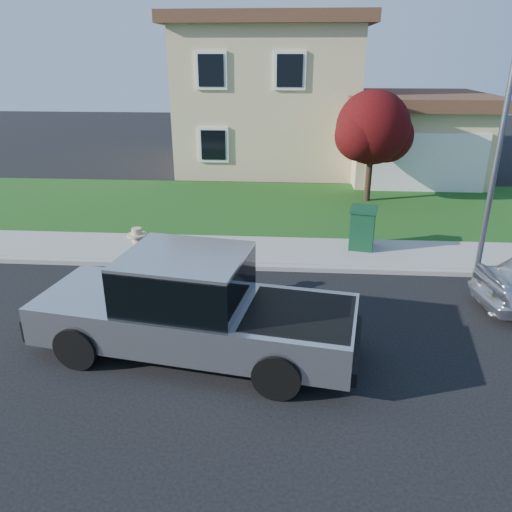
{
  "coord_description": "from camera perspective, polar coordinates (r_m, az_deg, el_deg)",
  "views": [
    {
      "loc": [
        1.2,
        -9.01,
        5.22
      ],
      "look_at": [
        0.48,
        0.87,
        1.2
      ],
      "focal_mm": 35.0,
      "sensor_mm": 36.0,
      "label": 1
    }
  ],
  "objects": [
    {
      "name": "ground",
      "position": [
        10.48,
        -2.99,
        -7.81
      ],
      "size": [
        80.0,
        80.0,
        0.0
      ],
      "primitive_type": "plane",
      "color": "black",
      "rests_on": "ground"
    },
    {
      "name": "curb",
      "position": [
        12.98,
        2.95,
        -1.36
      ],
      "size": [
        40.0,
        0.2,
        0.12
      ],
      "primitive_type": "cube",
      "color": "gray",
      "rests_on": "ground"
    },
    {
      "name": "sidewalk",
      "position": [
        13.99,
        3.06,
        0.48
      ],
      "size": [
        40.0,
        2.0,
        0.15
      ],
      "primitive_type": "cube",
      "color": "gray",
      "rests_on": "ground"
    },
    {
      "name": "lawn",
      "position": [
        18.26,
        3.39,
        5.6
      ],
      "size": [
        40.0,
        7.0,
        0.1
      ],
      "primitive_type": "cube",
      "color": "#1B4012",
      "rests_on": "ground"
    },
    {
      "name": "house",
      "position": [
        25.48,
        4.63,
        17.4
      ],
      "size": [
        14.0,
        11.3,
        6.85
      ],
      "color": "tan",
      "rests_on": "ground"
    },
    {
      "name": "pickup_truck",
      "position": [
        9.22,
        -7.17,
        -5.95
      ],
      "size": [
        6.21,
        2.94,
        1.96
      ],
      "rotation": [
        0.0,
        0.0,
        -0.16
      ],
      "color": "black",
      "rests_on": "ground"
    },
    {
      "name": "woman",
      "position": [
        11.23,
        -13.08,
        -1.44
      ],
      "size": [
        0.67,
        0.52,
        1.79
      ],
      "rotation": [
        0.0,
        0.0,
        3.39
      ],
      "color": "tan",
      "rests_on": "ground"
    },
    {
      "name": "ornamental_tree",
      "position": [
        18.89,
        13.3,
        13.73
      ],
      "size": [
        2.92,
        2.63,
        4.01
      ],
      "color": "black",
      "rests_on": "lawn"
    },
    {
      "name": "trash_bin",
      "position": [
        14.22,
        12.07,
        3.21
      ],
      "size": [
        0.86,
        0.94,
        1.16
      ],
      "rotation": [
        0.0,
        0.0,
        -0.2
      ],
      "color": "#0F391F",
      "rests_on": "sidewalk"
    },
    {
      "name": "street_lamp",
      "position": [
        12.01,
        25.78,
        9.36
      ],
      "size": [
        0.3,
        0.69,
        5.29
      ],
      "rotation": [
        0.0,
        0.0,
        -0.17
      ],
      "color": "slate",
      "rests_on": "ground"
    }
  ]
}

